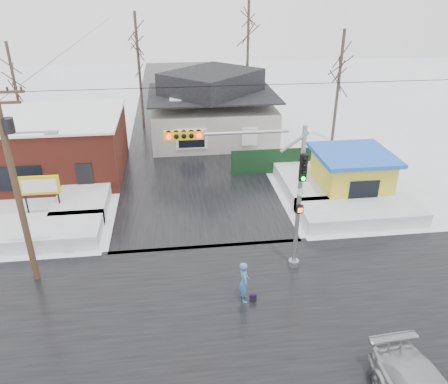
{
  "coord_description": "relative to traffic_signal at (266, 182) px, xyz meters",
  "views": [
    {
      "loc": [
        -1.47,
        -13.74,
        12.45
      ],
      "look_at": [
        0.92,
        5.33,
        3.0
      ],
      "focal_mm": 35.0,
      "sensor_mm": 36.0,
      "label": 1
    }
  ],
  "objects": [
    {
      "name": "ground",
      "position": [
        -2.43,
        -2.97,
        -4.54
      ],
      "size": [
        120.0,
        120.0,
        0.0
      ],
      "primitive_type": "plane",
      "color": "white",
      "rests_on": "ground"
    },
    {
      "name": "road_ns",
      "position": [
        -2.43,
        -2.97,
        -4.53
      ],
      "size": [
        10.0,
        120.0,
        0.02
      ],
      "primitive_type": "cube",
      "color": "black",
      "rests_on": "ground"
    },
    {
      "name": "road_ew",
      "position": [
        -2.43,
        -2.97,
        -4.53
      ],
      "size": [
        120.0,
        10.0,
        0.02
      ],
      "primitive_type": "cube",
      "color": "black",
      "rests_on": "ground"
    },
    {
      "name": "snowbank_nw",
      "position": [
        -11.43,
        4.03,
        -4.14
      ],
      "size": [
        7.0,
        3.0,
        0.8
      ],
      "primitive_type": "cube",
      "color": "white",
      "rests_on": "ground"
    },
    {
      "name": "snowbank_ne",
      "position": [
        6.57,
        4.03,
        -4.14
      ],
      "size": [
        7.0,
        3.0,
        0.8
      ],
      "primitive_type": "cube",
      "color": "white",
      "rests_on": "ground"
    },
    {
      "name": "snowbank_nside_w",
      "position": [
        -9.43,
        9.03,
        -4.14
      ],
      "size": [
        3.0,
        8.0,
        0.8
      ],
      "primitive_type": "cube",
      "color": "white",
      "rests_on": "ground"
    },
    {
      "name": "snowbank_nside_e",
      "position": [
        4.57,
        9.03,
        -4.14
      ],
      "size": [
        3.0,
        8.0,
        0.8
      ],
      "primitive_type": "cube",
      "color": "white",
      "rests_on": "ground"
    },
    {
      "name": "traffic_signal",
      "position": [
        0.0,
        0.0,
        0.0
      ],
      "size": [
        6.05,
        0.68,
        7.0
      ],
      "color": "gray",
      "rests_on": "ground"
    },
    {
      "name": "utility_pole",
      "position": [
        -10.36,
        0.53,
        0.57
      ],
      "size": [
        3.15,
        0.44,
        9.0
      ],
      "color": "#382619",
      "rests_on": "ground"
    },
    {
      "name": "brick_building",
      "position": [
        -13.43,
        13.03,
        -2.46
      ],
      "size": [
        12.2,
        8.2,
        4.12
      ],
      "color": "maroon",
      "rests_on": "ground"
    },
    {
      "name": "marquee_sign",
      "position": [
        -11.43,
        6.53,
        -2.62
      ],
      "size": [
        2.2,
        0.21,
        2.55
      ],
      "color": "black",
      "rests_on": "ground"
    },
    {
      "name": "house",
      "position": [
        -0.43,
        19.03,
        -1.92
      ],
      "size": [
        10.4,
        8.4,
        5.76
      ],
      "color": "#B5B0A3",
      "rests_on": "ground"
    },
    {
      "name": "kiosk",
      "position": [
        7.07,
        7.03,
        -3.08
      ],
      "size": [
        4.6,
        4.6,
        2.88
      ],
      "color": "gold",
      "rests_on": "ground"
    },
    {
      "name": "fence",
      "position": [
        4.07,
        11.03,
        -3.64
      ],
      "size": [
        8.0,
        0.12,
        1.8
      ],
      "primitive_type": "cube",
      "color": "black",
      "rests_on": "ground"
    },
    {
      "name": "tree_far_left",
      "position": [
        -6.43,
        23.03,
        3.41
      ],
      "size": [
        3.0,
        3.0,
        10.0
      ],
      "color": "#332821",
      "rests_on": "ground"
    },
    {
      "name": "tree_far_mid",
      "position": [
        3.57,
        25.03,
        5.0
      ],
      "size": [
        3.0,
        3.0,
        12.0
      ],
      "color": "#332821",
      "rests_on": "ground"
    },
    {
      "name": "tree_far_right",
      "position": [
        9.57,
        17.03,
        2.62
      ],
      "size": [
        3.0,
        3.0,
        9.0
      ],
      "color": "#332821",
      "rests_on": "ground"
    },
    {
      "name": "tree_far_west",
      "position": [
        -16.43,
        21.03,
        1.82
      ],
      "size": [
        3.0,
        3.0,
        8.0
      ],
      "color": "#332821",
      "rests_on": "ground"
    },
    {
      "name": "pedestrian",
      "position": [
        -1.22,
        -2.14,
        -3.59
      ],
      "size": [
        0.46,
        0.7,
        1.91
      ],
      "primitive_type": "imported",
      "rotation": [
        0.0,
        0.0,
        1.58
      ],
      "color": "teal",
      "rests_on": "ground"
    },
    {
      "name": "shopping_bag",
      "position": [
        -0.85,
        -2.29,
        -4.36
      ],
      "size": [
        0.28,
        0.12,
        0.35
      ],
      "primitive_type": "cube",
      "rotation": [
        0.0,
        0.0,
        -0.0
      ],
      "color": "black",
      "rests_on": "ground"
    }
  ]
}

